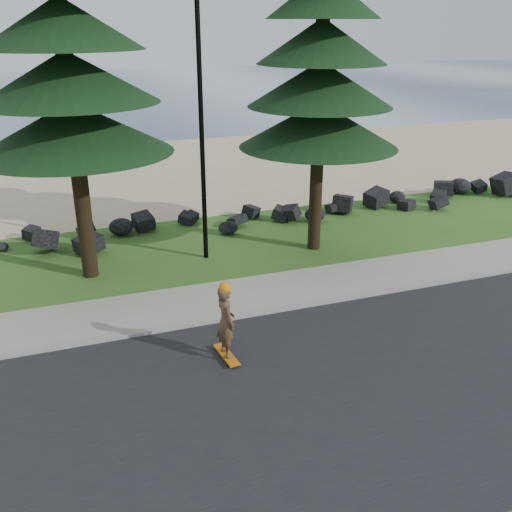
% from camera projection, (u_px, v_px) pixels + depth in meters
% --- Properties ---
extents(ground, '(160.00, 160.00, 0.00)m').
position_uv_depth(ground, '(238.00, 301.00, 15.00)').
color(ground, '#305A1C').
rests_on(ground, ground).
extents(road, '(160.00, 7.00, 0.02)m').
position_uv_depth(road, '(309.00, 399.00, 11.08)').
color(road, black).
rests_on(road, ground).
extents(kerb, '(160.00, 0.20, 0.10)m').
position_uv_depth(kerb, '(249.00, 315.00, 14.20)').
color(kerb, gray).
rests_on(kerb, ground).
extents(sidewalk, '(160.00, 2.00, 0.08)m').
position_uv_depth(sidewalk, '(235.00, 296.00, 15.16)').
color(sidewalk, gray).
rests_on(sidewalk, ground).
extents(beach_sand, '(160.00, 15.00, 0.01)m').
position_uv_depth(beach_sand, '(146.00, 173.00, 27.62)').
color(beach_sand, tan).
rests_on(beach_sand, ground).
extents(ocean, '(160.00, 58.00, 0.01)m').
position_uv_depth(ocean, '(87.00, 92.00, 59.40)').
color(ocean, '#354A65').
rests_on(ocean, ground).
extents(seawall_boulders, '(60.00, 2.40, 1.10)m').
position_uv_depth(seawall_boulders, '(188.00, 232.00, 19.88)').
color(seawall_boulders, black).
rests_on(seawall_boulders, ground).
extents(lamp_post, '(0.25, 0.14, 8.14)m').
position_uv_depth(lamp_post, '(201.00, 123.00, 16.21)').
color(lamp_post, black).
rests_on(lamp_post, ground).
extents(skateboarder, '(0.45, 1.00, 1.82)m').
position_uv_depth(skateboarder, '(226.00, 322.00, 12.10)').
color(skateboarder, '#C2610B').
rests_on(skateboarder, ground).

